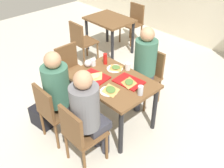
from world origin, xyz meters
TOP-DOWN VIEW (x-y plane):
  - ground_plane at (0.00, 0.00)m, footprint 10.00×10.00m
  - main_table at (0.00, 0.00)m, footprint 1.10×0.76m
  - chair_near_left at (-0.28, -0.76)m, footprint 0.40×0.40m
  - chair_near_right at (0.28, -0.76)m, footprint 0.40×0.40m
  - chair_far_side at (0.00, 0.76)m, footprint 0.40×0.40m
  - chair_left_end at (-0.93, 0.00)m, footprint 0.40×0.40m
  - person_in_red at (-0.28, -0.62)m, footprint 0.32×0.42m
  - person_in_brown_jacket at (0.28, -0.62)m, footprint 0.32×0.42m
  - person_far_side at (-0.00, 0.62)m, footprint 0.32×0.42m
  - tray_red_near at (-0.19, -0.13)m, footprint 0.39×0.30m
  - tray_red_far at (0.19, 0.11)m, footprint 0.38×0.29m
  - paper_plate_center at (-0.17, 0.21)m, footprint 0.22×0.22m
  - paper_plate_near_edge at (0.17, -0.21)m, footprint 0.22×0.22m
  - pizza_slice_a at (-0.18, -0.13)m, footprint 0.20×0.25m
  - pizza_slice_b at (0.22, 0.09)m, footprint 0.25×0.25m
  - pizza_slice_c at (-0.16, 0.22)m, footprint 0.20×0.20m
  - pizza_slice_d at (0.17, -0.19)m, footprint 0.28×0.26m
  - plastic_cup_a at (-0.03, 0.32)m, footprint 0.07×0.07m
  - plastic_cup_b at (0.03, -0.32)m, footprint 0.07×0.07m
  - plastic_cup_c at (-0.44, 0.06)m, footprint 0.07×0.07m
  - soda_can at (0.47, 0.02)m, footprint 0.07×0.07m
  - condiment_bottle at (-0.36, 0.21)m, footprint 0.06×0.06m
  - foil_bundle at (-0.47, -0.02)m, footprint 0.10×0.10m
  - handbag at (-0.63, -0.78)m, footprint 0.34×0.20m
  - background_table at (-1.63, 1.48)m, footprint 0.90×0.70m
  - background_chair_near at (-1.63, 0.74)m, footprint 0.40×0.40m
  - background_chair_far at (-1.63, 2.21)m, footprint 0.40×0.40m

SIDE VIEW (x-z plane):
  - ground_plane at x=0.00m, z-range -0.02..0.00m
  - handbag at x=-0.63m, z-range 0.00..0.28m
  - chair_near_left at x=-0.28m, z-range 0.07..0.91m
  - chair_near_right at x=0.28m, z-range 0.07..0.91m
  - chair_far_side at x=0.00m, z-range 0.07..0.91m
  - chair_left_end at x=-0.93m, z-range 0.07..0.91m
  - background_chair_near at x=-1.63m, z-range 0.07..0.91m
  - background_chair_far at x=-1.63m, z-range 0.07..0.91m
  - background_table at x=-1.63m, z-range 0.24..0.97m
  - main_table at x=0.00m, z-range 0.26..0.99m
  - paper_plate_center at x=-0.17m, z-range 0.73..0.73m
  - paper_plate_near_edge at x=0.17m, z-range 0.73..0.73m
  - tray_red_near at x=-0.19m, z-range 0.73..0.74m
  - tray_red_far at x=0.19m, z-range 0.73..0.74m
  - person_in_red at x=-0.28m, z-range 0.11..1.37m
  - person_in_brown_jacket at x=0.28m, z-range 0.11..1.37m
  - person_far_side at x=0.00m, z-range 0.11..1.37m
  - pizza_slice_d at x=0.17m, z-range 0.73..0.75m
  - pizza_slice_c at x=-0.16m, z-range 0.73..0.75m
  - pizza_slice_a at x=-0.18m, z-range 0.74..0.76m
  - pizza_slice_b at x=0.22m, z-range 0.74..0.76m
  - plastic_cup_a at x=-0.03m, z-range 0.73..0.83m
  - plastic_cup_b at x=0.03m, z-range 0.73..0.83m
  - plastic_cup_c at x=-0.44m, z-range 0.73..0.83m
  - foil_bundle at x=-0.47m, z-range 0.73..0.83m
  - soda_can at x=0.47m, z-range 0.73..0.85m
  - condiment_bottle at x=-0.36m, z-range 0.73..0.89m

